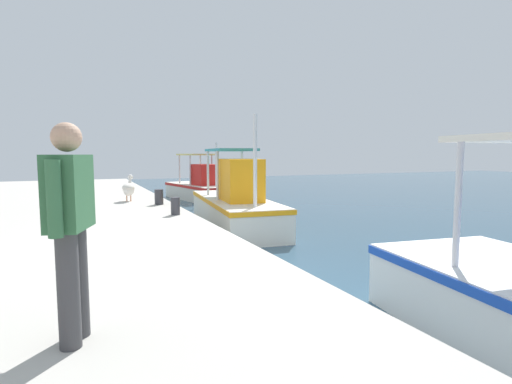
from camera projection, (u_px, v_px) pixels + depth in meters
fishing_boat_nearest at (200, 188)px, 19.47m from camera, size 4.96×2.55×2.79m
fishing_boat_second at (236, 205)px, 12.05m from camera, size 5.84×2.37×3.27m
pelican at (129, 188)px, 12.20m from camera, size 0.97×0.52×0.82m
fisherman_standing at (70, 222)px, 2.99m from camera, size 0.63×0.37×1.70m
mooring_bollard_nearest at (159, 197)px, 11.40m from camera, size 0.25×0.25×0.44m
mooring_bollard_second at (175, 206)px, 9.47m from camera, size 0.22×0.22×0.42m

